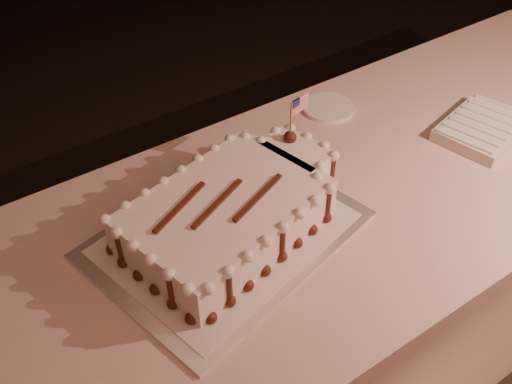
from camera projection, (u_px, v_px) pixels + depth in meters
banquet_table at (317, 291)px, 1.62m from camera, size 2.40×0.80×0.75m
cake_board at (226, 234)px, 1.27m from camera, size 0.64×0.54×0.01m
doily at (226, 233)px, 1.26m from camera, size 0.58×0.49×0.00m
sheet_cake at (235, 209)px, 1.24m from camera, size 0.55×0.38×0.21m
napkin_stack at (482, 128)px, 1.53m from camera, size 0.28×0.23×0.04m
side_plate at (328, 107)px, 1.63m from camera, size 0.15×0.15×0.01m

